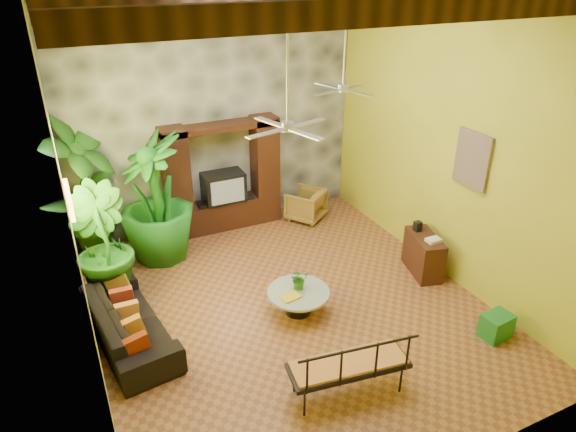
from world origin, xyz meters
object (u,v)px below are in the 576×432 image
ceiling_fan_front (288,111)px  coffee_table (298,299)px  ceiling_fan_back (344,76)px  tall_plant_b (100,246)px  tall_plant_a (85,190)px  iron_bench (352,364)px  sofa (128,322)px  side_console (423,254)px  entertainment_center (223,185)px  tall_plant_c (156,199)px  wicker_armchair (306,205)px  green_bin (496,326)px

ceiling_fan_front → coffee_table: (0.28, 0.18, -3.15)m
ceiling_fan_front → ceiling_fan_back: bearing=41.6°
tall_plant_b → tall_plant_a: bearing=90.1°
iron_bench → ceiling_fan_back: bearing=70.8°
sofa → coffee_table: bearing=-107.5°
side_console → entertainment_center: bearing=143.8°
ceiling_fan_front → tall_plant_c: 3.84m
tall_plant_a → ceiling_fan_back: bearing=-23.5°
tall_plant_c → side_console: bearing=-32.1°
ceiling_fan_back → ceiling_fan_front: bearing=-138.4°
ceiling_fan_front → wicker_armchair: size_ratio=2.49×
entertainment_center → tall_plant_a: (-2.65, -0.09, 0.42)m
ceiling_fan_front → side_console: (2.85, 0.27, -3.03)m
ceiling_fan_back → iron_bench: ceiling_fan_back is taller
tall_plant_c → iron_bench: bearing=-73.1°
ceiling_fan_back → side_console: ceiling_fan_back is taller
ceiling_fan_back → green_bin: bearing=-74.4°
sofa → green_bin: (5.02, -2.29, -0.14)m
ceiling_fan_front → tall_plant_a: size_ratio=0.67×
entertainment_center → tall_plant_a: size_ratio=0.87×
wicker_armchair → side_console: bearing=72.3°
green_bin → tall_plant_b: bearing=145.6°
sofa → iron_bench: iron_bench is taller
coffee_table → iron_bench: (-0.19, -1.90, 0.28)m
wicker_armchair → ceiling_fan_front: bearing=22.3°
sofa → tall_plant_b: bearing=-1.3°
tall_plant_a → wicker_armchair: bearing=-4.5°
sofa → coffee_table: sofa is taller
tall_plant_c → green_bin: tall_plant_c is taller
coffee_table → side_console: 2.58m
wicker_armchair → entertainment_center: bearing=-50.3°
tall_plant_c → iron_bench: 4.85m
tall_plant_c → side_console: (4.16, -2.61, -0.85)m
sofa → tall_plant_b: tall_plant_b is taller
side_console → coffee_table: bearing=-163.2°
entertainment_center → coffee_table: (0.08, -3.36, -0.71)m
tall_plant_c → green_bin: bearing=-48.4°
coffee_table → green_bin: coffee_table is taller
wicker_armchair → green_bin: 4.82m
entertainment_center → wicker_armchair: (1.71, -0.43, -0.63)m
ceiling_fan_back → tall_plant_b: size_ratio=0.91×
tall_plant_a → green_bin: size_ratio=6.21×
entertainment_center → iron_bench: size_ratio=1.47×
ceiling_fan_front → side_console: bearing=5.4°
sofa → iron_bench: bearing=-141.9°
ceiling_fan_front → tall_plant_b: 3.89m
sofa → tall_plant_a: (-0.14, 2.81, 1.05)m
entertainment_center → side_console: 4.25m
sofa → tall_plant_b: (-0.13, 1.23, 0.69)m
ceiling_fan_front → coffee_table: bearing=32.6°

